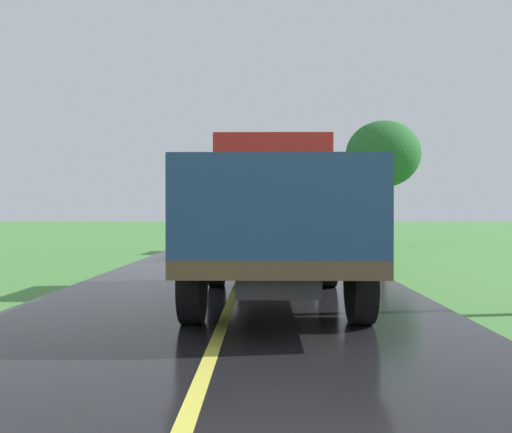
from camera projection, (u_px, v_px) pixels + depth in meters
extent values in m
cube|color=#2D2D30|center=(274.00, 264.00, 8.25)|extent=(0.90, 5.51, 0.24)
cube|color=brown|center=(274.00, 251.00, 8.25)|extent=(2.30, 5.80, 0.20)
cube|color=red|center=(272.00, 189.00, 10.19)|extent=(2.10, 1.90, 1.90)
cube|color=black|center=(272.00, 175.00, 11.14)|extent=(1.78, 0.02, 0.76)
cube|color=#2D517F|center=(194.00, 208.00, 7.29)|extent=(0.08, 3.85, 1.10)
cube|color=#2D517F|center=(357.00, 208.00, 7.25)|extent=(0.08, 3.85, 1.10)
cube|color=#2D517F|center=(279.00, 206.00, 5.38)|extent=(2.30, 0.08, 1.10)
cube|color=#2D517F|center=(273.00, 209.00, 9.15)|extent=(2.30, 0.08, 1.10)
cylinder|color=black|center=(217.00, 260.00, 10.06)|extent=(0.28, 1.00, 1.00)
cylinder|color=black|center=(328.00, 260.00, 10.03)|extent=(0.28, 1.00, 1.00)
cylinder|color=black|center=(193.00, 283.00, 6.67)|extent=(0.28, 1.00, 1.00)
cylinder|color=black|center=(360.00, 284.00, 6.64)|extent=(0.28, 1.00, 1.00)
ellipsoid|color=#97B82A|center=(255.00, 214.00, 7.15)|extent=(0.48, 0.52, 0.47)
ellipsoid|color=#93C31E|center=(320.00, 235.00, 8.25)|extent=(0.49, 0.51, 0.48)
ellipsoid|color=#A0C023|center=(222.00, 211.00, 8.21)|extent=(0.48, 0.53, 0.42)
ellipsoid|color=#9BC031|center=(263.00, 237.00, 7.55)|extent=(0.47, 0.46, 0.38)
ellipsoid|color=#98B82E|center=(336.00, 240.00, 6.72)|extent=(0.54, 0.58, 0.42)
ellipsoid|color=#A2B535|center=(286.00, 237.00, 5.94)|extent=(0.45, 0.46, 0.45)
cube|color=#2D2D30|center=(275.00, 236.00, 18.18)|extent=(0.90, 5.51, 0.24)
cube|color=brown|center=(275.00, 231.00, 18.18)|extent=(2.30, 5.80, 0.20)
cube|color=silver|center=(274.00, 201.00, 20.13)|extent=(2.10, 1.90, 1.90)
cube|color=black|center=(273.00, 193.00, 21.08)|extent=(1.78, 0.02, 0.76)
cube|color=#232328|center=(241.00, 211.00, 17.22)|extent=(0.08, 3.85, 1.10)
cube|color=#232328|center=(310.00, 211.00, 17.19)|extent=(0.08, 3.85, 1.10)
cube|color=#232328|center=(277.00, 211.00, 15.32)|extent=(2.30, 0.08, 1.10)
cube|color=#232328|center=(274.00, 212.00, 19.09)|extent=(2.30, 0.08, 1.10)
cylinder|color=black|center=(246.00, 237.00, 20.00)|extent=(0.28, 1.00, 1.00)
cylinder|color=black|center=(302.00, 237.00, 19.97)|extent=(0.28, 1.00, 1.00)
cylinder|color=black|center=(242.00, 242.00, 16.61)|extent=(0.28, 1.00, 1.00)
cylinder|color=black|center=(309.00, 242.00, 16.57)|extent=(0.28, 1.00, 1.00)
ellipsoid|color=#A6B52F|center=(289.00, 222.00, 18.46)|extent=(0.56, 0.61, 0.40)
ellipsoid|color=#A3BC2E|center=(259.00, 213.00, 17.83)|extent=(0.56, 0.54, 0.49)
ellipsoid|color=#9FB62E|center=(260.00, 223.00, 17.04)|extent=(0.59, 0.67, 0.51)
ellipsoid|color=#A7B72C|center=(300.00, 222.00, 16.25)|extent=(0.46, 0.43, 0.41)
ellipsoid|color=#9DC422|center=(260.00, 213.00, 16.26)|extent=(0.53, 0.61, 0.36)
ellipsoid|color=#9DC933|center=(284.00, 224.00, 16.24)|extent=(0.41, 0.50, 0.46)
ellipsoid|color=#9BBD25|center=(265.00, 214.00, 16.60)|extent=(0.41, 0.53, 0.49)
ellipsoid|color=#93CD1D|center=(256.00, 214.00, 16.72)|extent=(0.57, 0.52, 0.46)
ellipsoid|color=#99B82B|center=(252.00, 204.00, 18.80)|extent=(0.46, 0.59, 0.49)
cylinder|color=#4C3823|center=(383.00, 214.00, 24.56)|extent=(0.28, 0.28, 2.84)
ellipsoid|color=#236028|center=(383.00, 154.00, 24.55)|extent=(3.42, 3.42, 3.08)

